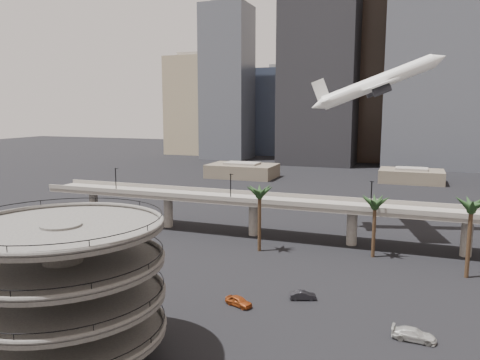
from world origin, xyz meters
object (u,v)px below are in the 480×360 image
at_px(parking_ramp, 64,281).
at_px(car_a, 239,301).
at_px(airborne_jet, 377,83).
at_px(overpass, 301,207).
at_px(car_c, 414,335).
at_px(car_b, 303,295).

bearing_deg(parking_ramp, car_a, 59.60).
height_order(parking_ramp, airborne_jet, airborne_jet).
height_order(overpass, car_a, overpass).
height_order(overpass, car_c, overpass).
xyz_separation_m(parking_ramp, car_a, (12.55, 21.38, -9.11)).
bearing_deg(car_a, car_c, -74.67).
bearing_deg(car_b, car_a, 102.61).
height_order(parking_ramp, car_c, parking_ramp).
distance_m(car_a, car_b, 9.98).
bearing_deg(car_a, parking_ramp, 169.72).
distance_m(parking_ramp, overpass, 60.46).
height_order(car_a, car_b, car_a).
distance_m(parking_ramp, car_a, 26.41).
distance_m(overpass, airborne_jet, 33.18).
height_order(parking_ramp, car_b, parking_ramp).
xyz_separation_m(car_a, car_b, (8.30, 5.54, -0.07)).
relative_size(parking_ramp, car_c, 4.17).
bearing_deg(car_b, car_c, -136.70).
relative_size(overpass, car_a, 30.37).
relative_size(car_a, car_c, 0.80).
bearing_deg(car_c, parking_ramp, 120.85).
bearing_deg(car_b, parking_ramp, 121.12).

